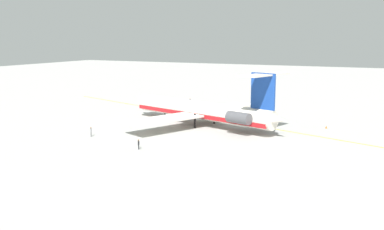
{
  "coord_description": "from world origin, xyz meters",
  "views": [
    {
      "loc": [
        -39.72,
        92.65,
        17.99
      ],
      "look_at": [
        -1.65,
        14.68,
        2.72
      ],
      "focal_mm": 41.69,
      "sensor_mm": 36.0,
      "label": 1
    }
  ],
  "objects": [
    {
      "name": "ground_crew_portside",
      "position": [
        -1.23,
        33.5,
        1.07
      ],
      "size": [
        0.27,
        0.43,
        1.69
      ],
      "rotation": [
        0.0,
        0.0,
        3.19
      ],
      "color": "black",
      "rests_on": "ground"
    },
    {
      "name": "taxiway_centreline",
      "position": [
        -1.65,
        2.9,
        0.0
      ],
      "size": [
        102.33,
        35.11,
        0.01
      ],
      "primitive_type": "cube",
      "rotation": [
        0.0,
        0.0,
        -0.33
      ],
      "color": "gold",
      "rests_on": "ground"
    },
    {
      "name": "main_jetliner",
      "position": [
        -2.72,
        11.0,
        3.16
      ],
      "size": [
        38.91,
        34.92,
        11.58
      ],
      "rotation": [
        0.0,
        0.0,
        -0.3
      ],
      "color": "silver",
      "rests_on": "ground"
    },
    {
      "name": "ground_crew_near_nose",
      "position": [
        11.78,
        29.28,
        1.11
      ],
      "size": [
        0.33,
        0.34,
        1.75
      ],
      "rotation": [
        0.0,
        0.0,
        3.91
      ],
      "color": "black",
      "rests_on": "ground"
    },
    {
      "name": "safety_cone_nose",
      "position": [
        -25.65,
        2.88,
        0.28
      ],
      "size": [
        0.4,
        0.4,
        0.55
      ],
      "primitive_type": "cone",
      "color": "#EA590F",
      "rests_on": "ground"
    },
    {
      "name": "ground_crew_near_tail",
      "position": [
        12.87,
        -13.93,
        1.05
      ],
      "size": [
        0.28,
        0.35,
        1.66
      ],
      "rotation": [
        0.0,
        0.0,
        2.5
      ],
      "color": "black",
      "rests_on": "ground"
    },
    {
      "name": "ground",
      "position": [
        0.0,
        0.0,
        0.0
      ],
      "size": [
        375.47,
        375.47,
        0.0
      ],
      "primitive_type": "plane",
      "color": "#ADADA8"
    }
  ]
}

